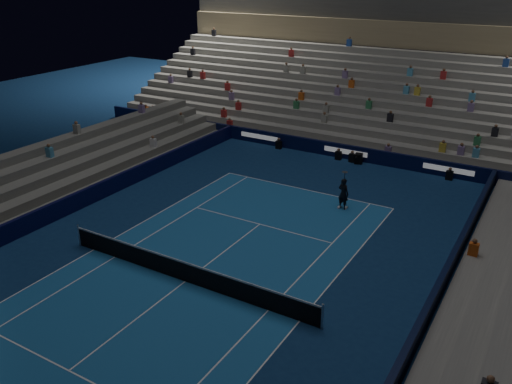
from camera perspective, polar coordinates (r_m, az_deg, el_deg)
name	(u,v)px	position (r m, az deg, el deg)	size (l,w,h in m)	color
ground	(185,281)	(23.51, -7.55, -9.46)	(90.00, 90.00, 0.00)	#0D2750
court_surface	(185,281)	(23.50, -7.55, -9.45)	(10.97, 23.77, 0.01)	#1B5696
sponsor_barrier_far	(346,152)	(38.09, 9.62, 4.27)	(44.00, 0.25, 1.00)	black
sponsor_barrier_east	(411,347)	(19.75, 16.21, -15.68)	(0.25, 37.00, 1.00)	black
sponsor_barrier_west	(34,221)	(29.64, -22.65, -2.85)	(0.25, 37.00, 1.00)	#080932
grandstand_main	(391,87)	(45.99, 14.26, 10.85)	(44.00, 15.20, 11.20)	slate
tennis_net	(185,271)	(23.24, -7.62, -8.41)	(12.90, 0.10, 1.10)	#B2B2B7
tennis_player	(343,194)	(29.94, 9.32, -0.17)	(0.66, 0.43, 1.81)	black
broadcast_camera	(359,158)	(37.34, 10.92, 3.54)	(0.63, 1.03, 0.68)	black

